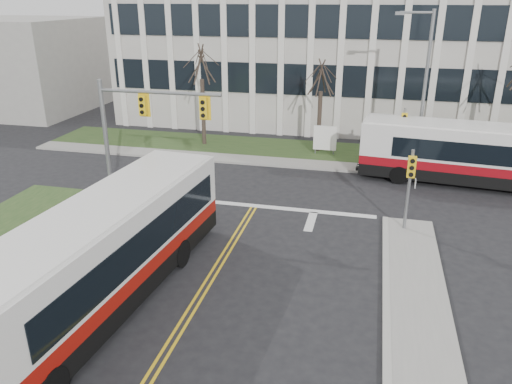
% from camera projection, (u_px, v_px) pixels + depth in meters
% --- Properties ---
extents(ground, '(120.00, 120.00, 0.00)m').
position_uv_depth(ground, '(201.00, 294.00, 17.69)').
color(ground, black).
rests_on(ground, ground).
extents(sidewalk_cross, '(44.00, 1.60, 0.14)m').
position_uv_depth(sidewalk_cross, '(361.00, 168.00, 30.35)').
color(sidewalk_cross, '#9E9B93').
rests_on(sidewalk_cross, ground).
extents(building_lawn, '(44.00, 5.00, 0.12)m').
position_uv_depth(building_lawn, '(363.00, 155.00, 32.88)').
color(building_lawn, '#28431D').
rests_on(building_lawn, ground).
extents(office_building, '(40.00, 16.00, 12.00)m').
position_uv_depth(office_building, '(374.00, 45.00, 41.55)').
color(office_building, beige).
rests_on(office_building, ground).
extents(building_annex, '(12.00, 12.00, 8.00)m').
position_uv_depth(building_annex, '(22.00, 65.00, 45.32)').
color(building_annex, '#9E9B93').
rests_on(building_annex, ground).
extents(mast_arm_signal, '(6.11, 0.38, 6.20)m').
position_uv_depth(mast_arm_signal, '(135.00, 122.00, 23.81)').
color(mast_arm_signal, slate).
rests_on(mast_arm_signal, ground).
extents(signal_pole_near, '(0.34, 0.39, 3.80)m').
position_uv_depth(signal_pole_near, '(410.00, 179.00, 21.47)').
color(signal_pole_near, slate).
rests_on(signal_pole_near, ground).
extents(signal_pole_far, '(0.34, 0.39, 3.80)m').
position_uv_depth(signal_pole_far, '(403.00, 131.00, 29.16)').
color(signal_pole_far, slate).
rests_on(signal_pole_far, ground).
extents(streetlight, '(2.15, 0.25, 9.20)m').
position_uv_depth(streetlight, '(422.00, 83.00, 28.72)').
color(streetlight, slate).
rests_on(streetlight, ground).
extents(directory_sign, '(1.50, 0.12, 2.00)m').
position_uv_depth(directory_sign, '(325.00, 138.00, 32.56)').
color(directory_sign, slate).
rests_on(directory_sign, ground).
extents(tree_left, '(1.80, 1.80, 7.70)m').
position_uv_depth(tree_left, '(201.00, 66.00, 33.23)').
color(tree_left, '#42352B').
rests_on(tree_left, ground).
extents(tree_mid, '(1.80, 1.80, 6.82)m').
position_uv_depth(tree_mid, '(321.00, 79.00, 31.93)').
color(tree_mid, '#42352B').
rests_on(tree_mid, ground).
extents(bus_main, '(3.96, 13.38, 3.52)m').
position_uv_depth(bus_main, '(98.00, 261.00, 16.39)').
color(bus_main, silver).
rests_on(bus_main, ground).
extents(bus_cross, '(12.56, 3.96, 3.29)m').
position_uv_depth(bus_cross, '(476.00, 156.00, 27.37)').
color(bus_cross, silver).
rests_on(bus_cross, ground).
extents(newspaper_box_blue, '(0.58, 0.55, 0.95)m').
position_uv_depth(newspaper_box_blue, '(34.00, 258.00, 19.16)').
color(newspaper_box_blue, '#153896').
rests_on(newspaper_box_blue, ground).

